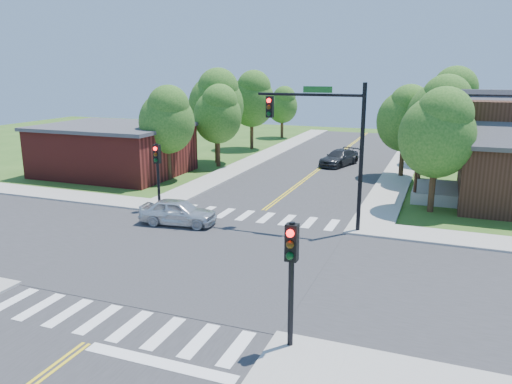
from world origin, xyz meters
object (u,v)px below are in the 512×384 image
at_px(signal_mast_ne, 327,132).
at_px(signal_pole_se, 291,262).
at_px(car_dgrey, 339,158).
at_px(car_silver, 178,213).
at_px(signal_pole_nw, 157,164).

relative_size(signal_mast_ne, signal_pole_se, 1.89).
bearing_deg(car_dgrey, signal_mast_ne, -63.46).
relative_size(signal_pole_se, car_dgrey, 0.80).
xyz_separation_m(signal_mast_ne, signal_pole_se, (1.69, -11.21, -2.19)).
xyz_separation_m(signal_pole_se, car_silver, (-8.79, 9.12, -1.99)).
xyz_separation_m(signal_pole_se, signal_pole_nw, (-11.20, 11.20, 0.00)).
xyz_separation_m(signal_mast_ne, car_silver, (-7.10, -2.09, -4.18)).
bearing_deg(car_silver, signal_mast_ne, -80.33).
bearing_deg(car_dgrey, signal_pole_se, -63.74).
xyz_separation_m(signal_mast_ne, signal_pole_nw, (-9.51, -0.01, -2.19)).
xyz_separation_m(signal_pole_se, car_dgrey, (-4.42, 27.97, -2.02)).
height_order(signal_pole_se, car_silver, signal_pole_se).
bearing_deg(signal_pole_se, signal_mast_ne, 98.56).
bearing_deg(signal_pole_nw, car_silver, -40.72).
bearing_deg(signal_mast_ne, car_dgrey, 99.27).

